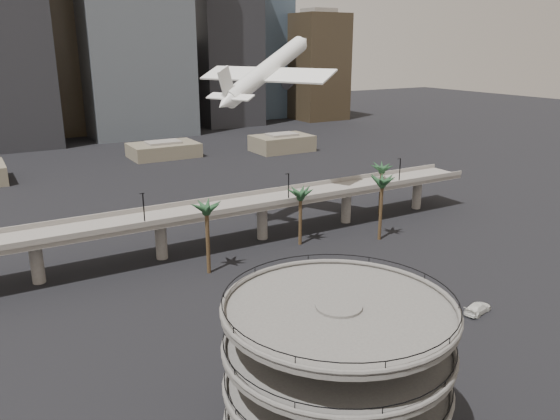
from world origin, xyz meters
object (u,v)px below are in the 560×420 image
overpass (214,213)px  parking_ramp (337,366)px  airborne_jet (267,71)px  car_c (478,308)px  car_a (309,336)px  car_b (365,319)px

overpass → parking_ramp: bearing=-102.4°
parking_ramp → airborne_jet: (31.92, 70.76, 24.08)m
car_c → car_a: bearing=64.1°
airborne_jet → car_b: (-12.47, -51.67, -33.18)m
airborne_jet → car_b: airborne_jet is taller
overpass → car_a: (-3.35, -39.84, -6.67)m
parking_ramp → car_b: parking_ramp is taller
parking_ramp → car_a: 23.33m
overpass → airborne_jet: 34.68m
parking_ramp → car_b: (19.45, 19.09, -9.11)m
overpass → car_b: bearing=-80.8°
car_a → car_b: (9.80, -0.07, 0.06)m
overpass → car_b: 40.96m
car_b → car_c: 18.02m
overpass → car_c: size_ratio=23.61×
car_c → overpass: bearing=14.2°
airborne_jet → car_b: 62.66m
parking_ramp → airborne_jet: size_ratio=0.67×
overpass → car_b: overpass is taller
parking_ramp → car_c: bearing=19.5°
car_b → car_c: size_ratio=0.80×
car_a → car_c: (26.73, -6.25, 0.13)m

